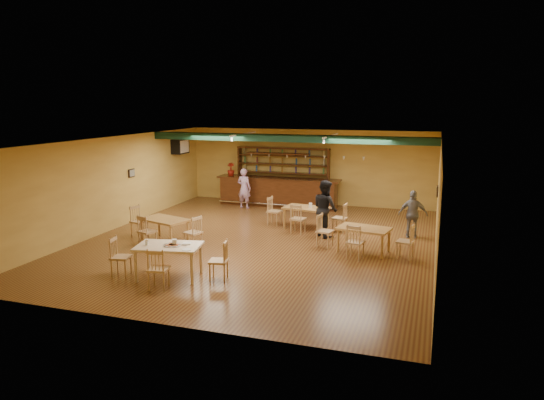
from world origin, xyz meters
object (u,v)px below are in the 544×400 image
(bar_counter, at_px, (278,192))
(dining_table_c, at_px, (165,230))
(dining_table_b, at_px, (306,218))
(near_table, at_px, (169,261))
(dining_table_d, at_px, (363,240))
(patron_bar, at_px, (244,188))
(patron_right_a, at_px, (325,208))

(bar_counter, distance_m, dining_table_c, 6.30)
(bar_counter, bearing_deg, dining_table_b, -58.45)
(dining_table_c, height_order, near_table, near_table)
(dining_table_d, bearing_deg, dining_table_c, -162.11)
(dining_table_c, distance_m, patron_bar, 5.30)
(patron_right_a, bearing_deg, dining_table_d, -177.70)
(dining_table_b, height_order, dining_table_c, dining_table_b)
(dining_table_c, bearing_deg, patron_bar, 102.27)
(bar_counter, relative_size, dining_table_b, 3.51)
(dining_table_b, relative_size, dining_table_c, 1.01)
(dining_table_c, height_order, patron_right_a, patron_right_a)
(bar_counter, height_order, near_table, bar_counter)
(bar_counter, xyz_separation_m, dining_table_c, (-1.62, -6.08, -0.21))
(dining_table_d, bearing_deg, patron_right_a, 146.07)
(patron_bar, bearing_deg, dining_table_d, 147.76)
(dining_table_c, relative_size, dining_table_d, 1.00)
(dining_table_d, height_order, patron_right_a, patron_right_a)
(dining_table_d, distance_m, patron_right_a, 2.00)
(patron_bar, distance_m, patron_right_a, 5.01)
(bar_counter, distance_m, dining_table_d, 6.75)
(near_table, bearing_deg, dining_table_d, 29.78)
(dining_table_c, relative_size, patron_right_a, 0.80)
(dining_table_d, bearing_deg, dining_table_b, 145.84)
(bar_counter, relative_size, near_table, 3.34)
(bar_counter, bearing_deg, dining_table_d, -52.23)
(patron_bar, bearing_deg, near_table, 106.82)
(bar_counter, height_order, dining_table_b, bar_counter)
(bar_counter, relative_size, patron_right_a, 2.82)
(bar_counter, relative_size, dining_table_d, 3.54)
(bar_counter, height_order, dining_table_d, bar_counter)
(dining_table_b, xyz_separation_m, patron_bar, (-3.09, 2.36, 0.43))
(dining_table_c, height_order, patron_bar, patron_bar)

